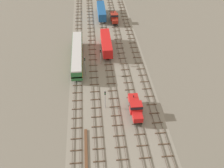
{
  "coord_description": "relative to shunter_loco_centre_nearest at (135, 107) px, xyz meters",
  "views": [
    {
      "loc": [
        -4.88,
        -15.47,
        42.89
      ],
      "look_at": [
        0.0,
        38.41,
        1.5
      ],
      "focal_mm": 43.62,
      "sensor_mm": 36.0,
      "label": 1
    }
  ],
  "objects": [
    {
      "name": "ground_plane",
      "position": [
        -4.39,
        27.19,
        -2.01
      ],
      "size": [
        480.0,
        480.0,
        0.0
      ],
      "primitive_type": "plane",
      "color": "slate"
    },
    {
      "name": "ballast_bed",
      "position": [
        -4.39,
        27.19,
        -2.01
      ],
      "size": [
        21.55,
        176.0,
        0.01
      ],
      "primitive_type": "cube",
      "color": "gray",
      "rests_on": "ground"
    },
    {
      "name": "track_far_left",
      "position": [
        -13.16,
        28.19,
        -1.87
      ],
      "size": [
        2.4,
        126.0,
        0.29
      ],
      "color": "#47382D",
      "rests_on": "ground"
    },
    {
      "name": "track_left",
      "position": [
        -8.78,
        28.19,
        -1.87
      ],
      "size": [
        2.4,
        126.0,
        0.29
      ],
      "color": "#47382D",
      "rests_on": "ground"
    },
    {
      "name": "track_centre_left",
      "position": [
        -4.39,
        28.19,
        -1.87
      ],
      "size": [
        2.4,
        126.0,
        0.29
      ],
      "color": "#47382D",
      "rests_on": "ground"
    },
    {
      "name": "track_centre",
      "position": [
        -0.0,
        28.19,
        -1.87
      ],
      "size": [
        2.4,
        126.0,
        0.29
      ],
      "color": "#47382D",
      "rests_on": "ground"
    },
    {
      "name": "track_centre_right",
      "position": [
        4.39,
        28.19,
        -1.87
      ],
      "size": [
        2.4,
        126.0,
        0.29
      ],
      "color": "#47382D",
      "rests_on": "ground"
    },
    {
      "name": "shunter_loco_centre_nearest",
      "position": [
        0.0,
        0.0,
        0.0
      ],
      "size": [
        2.74,
        8.46,
        3.1
      ],
      "color": "red",
      "rests_on": "ground"
    },
    {
      "name": "passenger_coach_far_left_near",
      "position": [
        -13.16,
        23.13,
        0.6
      ],
      "size": [
        2.96,
        22.0,
        3.8
      ],
      "color": "#286638",
      "rests_on": "ground"
    },
    {
      "name": "freight_boxcar_centre_left_mid",
      "position": [
        -4.38,
        29.01,
        0.44
      ],
      "size": [
        2.87,
        14.0,
        3.6
      ],
      "color": "red",
      "rests_on": "ground"
    },
    {
      "name": "shunter_loco_centre_midfar",
      "position": [
        0.0,
        49.04,
        0.0
      ],
      "size": [
        2.74,
        8.46,
        3.1
      ],
      "color": "maroon",
      "rests_on": "ground"
    },
    {
      "name": "freight_boxcar_centre_left_far",
      "position": [
        -4.38,
        54.03,
        0.44
      ],
      "size": [
        2.87,
        14.0,
        3.6
      ],
      "color": "#194C8C",
      "rests_on": "ground"
    },
    {
      "name": "signal_post_nearest",
      "position": [
        -6.58,
        2.65,
        1.15
      ],
      "size": [
        0.28,
        0.47,
        4.94
      ],
      "color": "gray",
      "rests_on": "ground"
    },
    {
      "name": "signal_post_near",
      "position": [
        -10.97,
        16.78,
        1.34
      ],
      "size": [
        0.28,
        0.47,
        5.27
      ],
      "color": "gray",
      "rests_on": "ground"
    },
    {
      "name": "signal_post_mid",
      "position": [
        -6.58,
        21.23,
        1.1
      ],
      "size": [
        0.28,
        0.47,
        4.86
      ],
      "color": "gray",
      "rests_on": "ground"
    },
    {
      "name": "spare_rail_bundle",
      "position": [
        -11.25,
        -8.97,
        -1.89
      ],
      "size": [
        0.6,
        10.0,
        0.24
      ],
      "primitive_type": "cube",
      "color": "brown",
      "rests_on": "ground"
    }
  ]
}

